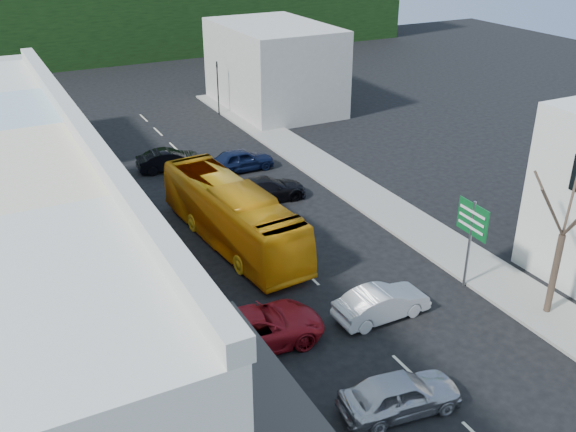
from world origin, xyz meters
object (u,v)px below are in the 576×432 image
object	(u,v)px
bus	(232,215)
direction_sign	(469,245)
car_white	(382,303)
car_red	(256,329)
pedestrian_left	(142,331)
traffic_signal	(218,88)
car_silver	(400,394)
street_tree	(562,235)

from	to	relation	value
bus	direction_sign	bearing A→B (deg)	-53.66
car_white	car_red	world-z (taller)	same
pedestrian_left	traffic_signal	distance (m)	31.87
bus	pedestrian_left	world-z (taller)	bus
bus	car_white	distance (m)	9.63
direction_sign	car_silver	bearing A→B (deg)	-142.95
traffic_signal	direction_sign	bearing A→B (deg)	105.60
car_white	direction_sign	distance (m)	5.01
car_red	traffic_signal	world-z (taller)	traffic_signal
bus	direction_sign	xyz separation A→B (m)	(7.73, -8.83, 0.58)
pedestrian_left	traffic_signal	xyz separation A→B (m)	(14.44, 28.39, 1.20)
car_silver	car_red	distance (m)	6.32
car_white	direction_sign	size ratio (longest dim) A/B	1.03
car_silver	car_white	world-z (taller)	same
bus	traffic_signal	bearing A→B (deg)	65.22
car_white	car_red	xyz separation A→B (m)	(-5.48, 0.73, 0.00)
car_red	traffic_signal	size ratio (longest dim) A/B	1.04
car_white	traffic_signal	xyz separation A→B (m)	(4.86, 30.67, 1.50)
bus	street_tree	distance (m)	15.53
car_red	pedestrian_left	world-z (taller)	pedestrian_left
pedestrian_left	street_tree	bearing A→B (deg)	-113.14
car_white	street_tree	size ratio (longest dim) A/B	0.58
car_silver	car_red	xyz separation A→B (m)	(-2.82, 5.66, 0.00)
car_silver	street_tree	size ratio (longest dim) A/B	0.58
direction_sign	pedestrian_left	bearing A→B (deg)	174.14
car_white	car_silver	bearing A→B (deg)	150.48
direction_sign	bus	bearing A→B (deg)	133.21
car_silver	car_red	bearing A→B (deg)	33.96
car_white	traffic_signal	distance (m)	31.09
bus	traffic_signal	size ratio (longest dim) A/B	2.63
car_silver	traffic_signal	distance (m)	36.42
car_red	pedestrian_left	bearing A→B (deg)	73.80
pedestrian_left	direction_sign	distance (m)	14.55
street_tree	traffic_signal	xyz separation A→B (m)	(-1.58, 33.71, -1.59)
car_red	street_tree	world-z (taller)	street_tree
direction_sign	street_tree	distance (m)	4.07
car_red	pedestrian_left	size ratio (longest dim) A/B	2.71
car_red	bus	bearing A→B (deg)	-12.25
car_silver	pedestrian_left	distance (m)	10.00
car_silver	street_tree	world-z (taller)	street_tree
car_red	pedestrian_left	xyz separation A→B (m)	(-4.09, 1.55, 0.30)
car_silver	car_white	size ratio (longest dim) A/B	1.00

